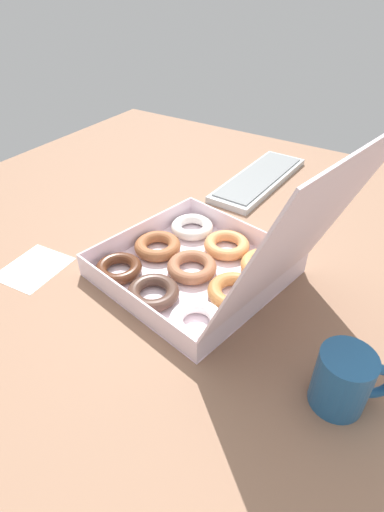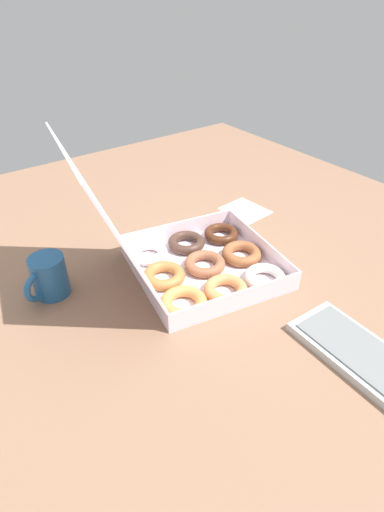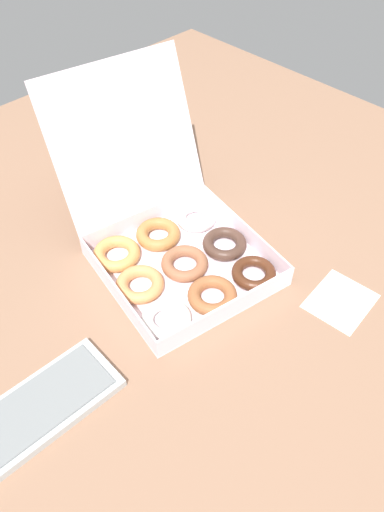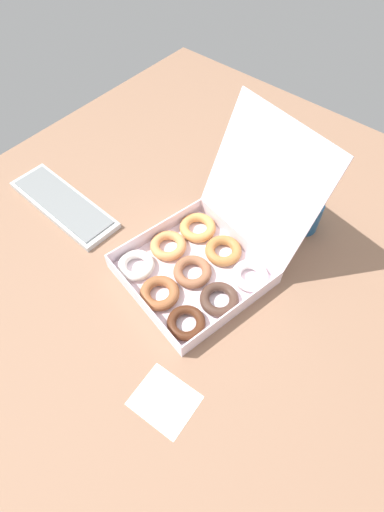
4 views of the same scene
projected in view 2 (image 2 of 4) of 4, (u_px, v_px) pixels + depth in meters
The scene contains 4 objects.
ground_plane at pixel (181, 268), 106.64cm from camera, with size 180.00×180.00×2.00cm, color #906950.
donut_box at pixel (194, 261), 100.88cm from camera, with size 43.33×53.14×37.51cm.
coffee_mug at pixel (48, 276), 93.61cm from camera, with size 8.73×11.52×10.24cm.
paper_napkin at pixel (245, 210), 130.81cm from camera, with size 13.98×11.89×0.15cm, color white.
Camera 2 is at (-70.38, 48.34, 63.04)cm, focal length 28.00 mm.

